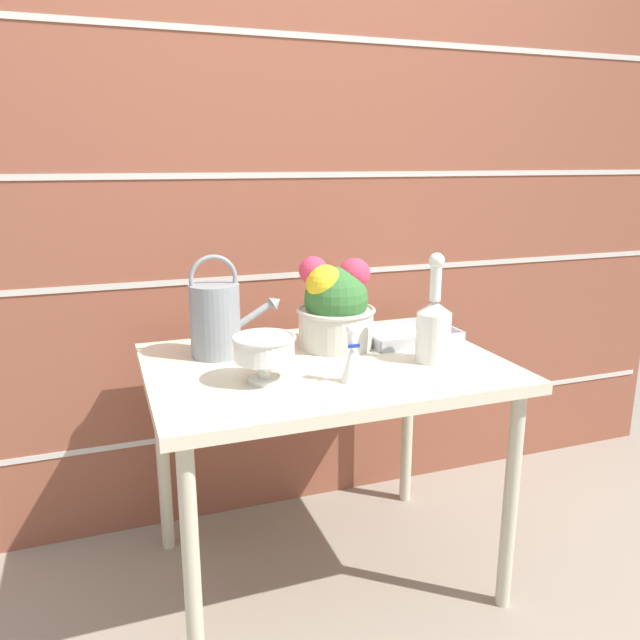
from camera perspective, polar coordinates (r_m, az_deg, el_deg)
The scene contains 9 objects.
ground_plane at distance 2.24m, azimuth 0.36°, elevation -22.07°, with size 12.00×12.00×0.00m, color gray.
brick_wall at distance 2.31m, azimuth -4.10°, elevation 8.62°, with size 3.60×0.08×2.20m.
patio_table at distance 1.92m, azimuth 0.39°, elevation -5.94°, with size 1.06×0.77×0.74m.
watering_can at distance 1.94m, azimuth -9.46°, elevation 0.19°, with size 0.30×0.15×0.32m.
crystal_pedestal_bowl at distance 1.70m, azimuth -5.11°, elevation -2.74°, with size 0.18×0.18×0.13m.
flower_planter at distance 2.01m, azimuth 1.39°, elevation 1.28°, with size 0.26×0.26×0.30m.
glass_decanter at distance 1.90m, azimuth 10.35°, elevation -0.51°, with size 0.11×0.11×0.33m.
figurine_vase at distance 1.70m, azimuth 2.90°, elevation -3.55°, with size 0.06×0.06×0.16m.
wire_tray at distance 2.14m, azimuth 8.05°, elevation -1.52°, with size 0.31×0.23×0.04m.
Camera 1 is at (-0.62, -1.69, 1.33)m, focal length 35.00 mm.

